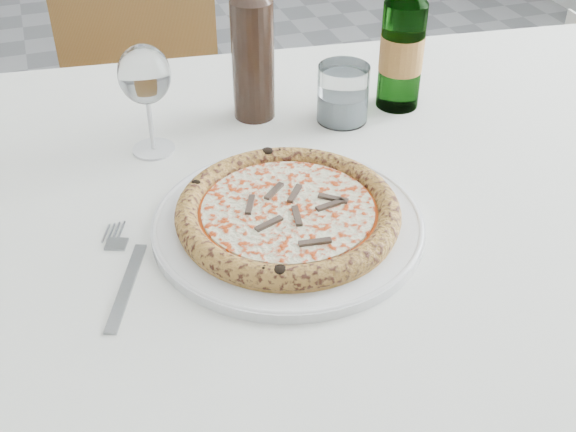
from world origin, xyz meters
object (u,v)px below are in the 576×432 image
object	(u,v)px
wine_bottle	(253,48)
pizza	(288,212)
dining_table	(266,232)
chair_far	(147,99)
plate	(288,223)
wine_glass	(145,77)
beer_bottle	(402,43)
tumbler	(343,97)

from	to	relation	value
wine_bottle	pizza	bearing A→B (deg)	-98.78
dining_table	chair_far	xyz separation A→B (m)	(-0.06, 0.77, -0.15)
plate	wine_glass	size ratio (longest dim) A/B	2.09
plate	beer_bottle	distance (m)	0.41
chair_far	pizza	world-z (taller)	chair_far
chair_far	plate	xyz separation A→B (m)	(0.06, -0.87, 0.23)
wine_bottle	plate	bearing A→B (deg)	-98.78
chair_far	plate	bearing A→B (deg)	-86.04
chair_far	wine_bottle	bearing A→B (deg)	-79.07
dining_table	beer_bottle	size ratio (longest dim) A/B	6.17
dining_table	plate	size ratio (longest dim) A/B	4.78
dining_table	beer_bottle	bearing A→B (deg)	30.40
pizza	wine_glass	distance (m)	0.30
beer_bottle	wine_bottle	xyz separation A→B (m)	(-0.24, 0.04, 0.01)
wine_glass	dining_table	bearing A→B (deg)	-49.42
wine_glass	chair_far	bearing A→B (deg)	83.50
dining_table	chair_far	bearing A→B (deg)	94.47
wine_glass	beer_bottle	xyz separation A→B (m)	(0.42, 0.02, -0.01)
plate	tumbler	size ratio (longest dim) A/B	3.82
wine_glass	wine_bottle	distance (m)	0.19
dining_table	tumbler	distance (m)	0.26
pizza	wine_glass	bearing A→B (deg)	117.36
wine_bottle	dining_table	bearing A→B (deg)	-102.82
pizza	tumbler	distance (m)	0.31
plate	beer_bottle	xyz separation A→B (m)	(0.29, 0.27, 0.10)
dining_table	pizza	size ratio (longest dim) A/B	5.83
tumbler	pizza	bearing A→B (deg)	-125.52
plate	wine_bottle	bearing A→B (deg)	81.22
dining_table	plate	xyz separation A→B (m)	(0.00, -0.10, 0.09)
tumbler	dining_table	bearing A→B (deg)	-139.90
chair_far	tumbler	size ratio (longest dim) A/B	10.00
pizza	beer_bottle	world-z (taller)	beer_bottle
dining_table	wine_glass	size ratio (longest dim) A/B	9.98
pizza	tumbler	bearing A→B (deg)	54.48
dining_table	wine_bottle	xyz separation A→B (m)	(0.05, 0.21, 0.20)
pizza	beer_bottle	bearing A→B (deg)	43.10
pizza	dining_table	bearing A→B (deg)	90.00
plate	pizza	distance (m)	0.02
tumbler	beer_bottle	bearing A→B (deg)	9.15
chair_far	plate	distance (m)	0.90
chair_far	tumbler	world-z (taller)	chair_far
wine_glass	beer_bottle	world-z (taller)	beer_bottle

